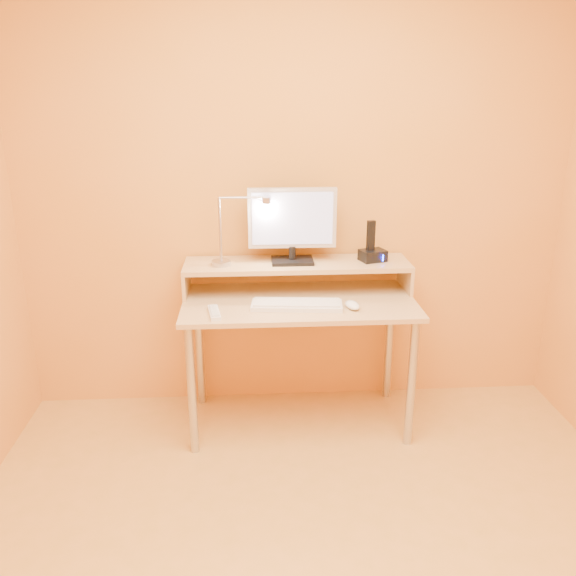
{
  "coord_description": "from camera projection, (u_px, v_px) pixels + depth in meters",
  "views": [
    {
      "loc": [
        -0.24,
        -1.69,
        1.77
      ],
      "look_at": [
        -0.06,
        1.13,
        0.8
      ],
      "focal_mm": 36.94,
      "sensor_mm": 36.0,
      "label": 1
    }
  ],
  "objects": [
    {
      "name": "wall_back",
      "position": [
        295.0,
        188.0,
        3.2
      ],
      "size": [
        3.0,
        0.04,
        2.5
      ],
      "primitive_type": "cube",
      "color": "orange",
      "rests_on": "floor"
    },
    {
      "name": "shelf_riser_right",
      "position": [
        405.0,
        276.0,
        3.22
      ],
      "size": [
        0.02,
        0.3,
        0.14
      ],
      "primitive_type": "cube",
      "color": "tan",
      "rests_on": "desk_lower"
    },
    {
      "name": "shelf_riser_left",
      "position": [
        186.0,
        281.0,
        3.15
      ],
      "size": [
        0.02,
        0.3,
        0.14
      ],
      "primitive_type": "cube",
      "color": "tan",
      "rests_on": "desk_lower"
    },
    {
      "name": "mouse",
      "position": [
        352.0,
        305.0,
        2.94
      ],
      "size": [
        0.09,
        0.12,
        0.04
      ],
      "primitive_type": "ellipsoid",
      "rotation": [
        0.0,
        0.0,
        0.23
      ],
      "color": "white",
      "rests_on": "desk_lower"
    },
    {
      "name": "desk_leg_fl",
      "position": [
        192.0,
        391.0,
        2.92
      ],
      "size": [
        0.04,
        0.04,
        0.69
      ],
      "primitive_type": "cylinder",
      "color": "#B2B2BC",
      "rests_on": "floor"
    },
    {
      "name": "desk_leg_bl",
      "position": [
        200.0,
        348.0,
        3.39
      ],
      "size": [
        0.04,
        0.04,
        0.69
      ],
      "primitive_type": "cylinder",
      "color": "#B2B2BC",
      "rests_on": "floor"
    },
    {
      "name": "phone_dock",
      "position": [
        373.0,
        255.0,
        3.17
      ],
      "size": [
        0.15,
        0.14,
        0.06
      ],
      "primitive_type": "cube",
      "rotation": [
        0.0,
        0.0,
        0.31
      ],
      "color": "black",
      "rests_on": "desk_shelf"
    },
    {
      "name": "lamp_base",
      "position": [
        221.0,
        263.0,
        3.1
      ],
      "size": [
        0.1,
        0.1,
        0.02
      ],
      "primitive_type": "cylinder",
      "color": "#B2B2BC",
      "rests_on": "desk_shelf"
    },
    {
      "name": "desk_leg_br",
      "position": [
        389.0,
        343.0,
        3.46
      ],
      "size": [
        0.04,
        0.04,
        0.69
      ],
      "primitive_type": "cylinder",
      "color": "#B2B2BC",
      "rests_on": "floor"
    },
    {
      "name": "lamp_bulb",
      "position": [
        266.0,
        203.0,
        3.01
      ],
      "size": [
        0.03,
        0.03,
        0.0
      ],
      "primitive_type": "cylinder",
      "color": "#FFEAC6",
      "rests_on": "lamp_head"
    },
    {
      "name": "monitor_neck",
      "position": [
        292.0,
        253.0,
        3.14
      ],
      "size": [
        0.04,
        0.04,
        0.07
      ],
      "primitive_type": "cylinder",
      "color": "black",
      "rests_on": "monitor_foot"
    },
    {
      "name": "lamp_arm",
      "position": [
        243.0,
        198.0,
        3.0
      ],
      "size": [
        0.24,
        0.01,
        0.01
      ],
      "primitive_type": "cylinder",
      "rotation": [
        0.0,
        1.57,
        0.0
      ],
      "color": "#B2B2BC",
      "rests_on": "lamp_post"
    },
    {
      "name": "phone_handset",
      "position": [
        371.0,
        235.0,
        3.13
      ],
      "size": [
        0.05,
        0.04,
        0.16
      ],
      "primitive_type": "cube",
      "rotation": [
        0.0,
        0.0,
        0.31
      ],
      "color": "black",
      "rests_on": "phone_dock"
    },
    {
      "name": "lamp_post",
      "position": [
        220.0,
        230.0,
        3.04
      ],
      "size": [
        0.01,
        0.01,
        0.33
      ],
      "primitive_type": "cylinder",
      "color": "#B2B2BC",
      "rests_on": "lamp_base"
    },
    {
      "name": "monitor_foot",
      "position": [
        292.0,
        261.0,
        3.15
      ],
      "size": [
        0.22,
        0.16,
        0.02
      ],
      "primitive_type": "cube",
      "color": "black",
      "rests_on": "desk_shelf"
    },
    {
      "name": "keyboard",
      "position": [
        297.0,
        305.0,
        2.96
      ],
      "size": [
        0.46,
        0.19,
        0.02
      ],
      "primitive_type": "cube",
      "rotation": [
        0.0,
        0.0,
        -0.1
      ],
      "color": "silver",
      "rests_on": "desk_lower"
    },
    {
      "name": "monitor_back",
      "position": [
        292.0,
        217.0,
        3.11
      ],
      "size": [
        0.42,
        0.02,
        0.27
      ],
      "primitive_type": "cube",
      "rotation": [
        0.0,
        0.0,
        -0.01
      ],
      "color": "black",
      "rests_on": "monitor_panel"
    },
    {
      "name": "desk_shelf",
      "position": [
        297.0,
        264.0,
        3.16
      ],
      "size": [
        1.2,
        0.3,
        0.02
      ],
      "primitive_type": "cube",
      "color": "tan",
      "rests_on": "desk_lower"
    },
    {
      "name": "phone_led",
      "position": [
        383.0,
        258.0,
        3.13
      ],
      "size": [
        0.01,
        0.0,
        0.04
      ],
      "primitive_type": "cube",
      "color": "#1437FF",
      "rests_on": "phone_dock"
    },
    {
      "name": "desk_lower",
      "position": [
        299.0,
        302.0,
        3.07
      ],
      "size": [
        1.2,
        0.6,
        0.02
      ],
      "primitive_type": "cube",
      "color": "tan",
      "rests_on": "floor"
    },
    {
      "name": "lamp_head",
      "position": [
        266.0,
        200.0,
        3.01
      ],
      "size": [
        0.04,
        0.04,
        0.03
      ],
      "primitive_type": "cylinder",
      "color": "#B2B2BC",
      "rests_on": "lamp_arm"
    },
    {
      "name": "monitor_panel",
      "position": [
        292.0,
        218.0,
        3.09
      ],
      "size": [
        0.46,
        0.04,
        0.31
      ],
      "primitive_type": "cube",
      "rotation": [
        0.0,
        0.0,
        -0.01
      ],
      "color": "#B9B9BC",
      "rests_on": "monitor_neck"
    },
    {
      "name": "remote_control",
      "position": [
        214.0,
        313.0,
        2.87
      ],
      "size": [
        0.07,
        0.18,
        0.02
      ],
      "primitive_type": "cube",
      "rotation": [
        0.0,
        0.0,
        0.15
      ],
      "color": "silver",
      "rests_on": "desk_lower"
    },
    {
      "name": "monitor_screen",
      "position": [
        292.0,
        219.0,
        3.07
      ],
      "size": [
        0.42,
        0.01,
        0.27
      ],
      "primitive_type": "cube",
      "rotation": [
        0.0,
        0.0,
        -0.01
      ],
      "color": "#A0A4D2",
      "rests_on": "monitor_panel"
    },
    {
      "name": "desk_leg_fr",
      "position": [
        411.0,
        384.0,
        2.98
      ],
      "size": [
        0.04,
        0.04,
        0.69
      ],
      "primitive_type": "cylinder",
      "color": "#B2B2BC",
      "rests_on": "floor"
    }
  ]
}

